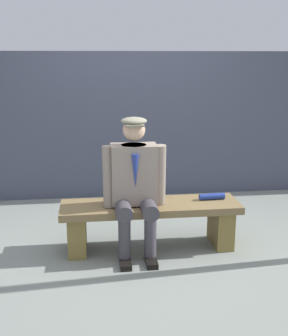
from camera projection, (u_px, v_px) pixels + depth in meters
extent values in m
plane|color=gray|center=(150.00, 247.00, 4.18)|extent=(30.00, 30.00, 0.00)
cube|color=brown|center=(151.00, 207.00, 4.08)|extent=(1.70, 0.46, 0.07)
cube|color=olive|center=(221.00, 226.00, 4.22)|extent=(0.17, 0.39, 0.38)
cube|color=olive|center=(77.00, 232.00, 4.05)|extent=(0.17, 0.39, 0.38)
cube|color=gray|center=(134.00, 174.00, 3.98)|extent=(0.42, 0.24, 0.56)
cylinder|color=#1E2338|center=(134.00, 148.00, 3.91)|extent=(0.23, 0.23, 0.06)
cone|color=navy|center=(135.00, 171.00, 3.84)|extent=(0.07, 0.07, 0.31)
sphere|color=#DBAD8C|center=(134.00, 130.00, 3.85)|extent=(0.20, 0.20, 0.20)
ellipsoid|color=gray|center=(134.00, 121.00, 3.83)|extent=(0.23, 0.23, 0.07)
cube|color=gray|center=(135.00, 126.00, 3.75)|extent=(0.16, 0.09, 0.02)
cylinder|color=#3E3A41|center=(148.00, 207.00, 3.92)|extent=(0.15, 0.39, 0.15)
cylinder|color=#3E3A41|center=(150.00, 237.00, 3.85)|extent=(0.11, 0.11, 0.47)
cube|color=black|center=(151.00, 261.00, 3.84)|extent=(0.10, 0.24, 0.05)
cylinder|color=gray|center=(160.00, 175.00, 3.97)|extent=(0.11, 0.14, 0.58)
cylinder|color=#3E3A41|center=(123.00, 208.00, 3.90)|extent=(0.15, 0.39, 0.15)
cylinder|color=#3E3A41|center=(125.00, 238.00, 3.82)|extent=(0.11, 0.11, 0.47)
cube|color=black|center=(125.00, 263.00, 3.82)|extent=(0.10, 0.24, 0.05)
cylinder|color=gray|center=(108.00, 177.00, 3.91)|extent=(0.11, 0.14, 0.57)
cylinder|color=navy|center=(212.00, 196.00, 4.17)|extent=(0.25, 0.07, 0.06)
cube|color=#414658|center=(133.00, 125.00, 5.61)|extent=(12.00, 0.24, 1.87)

